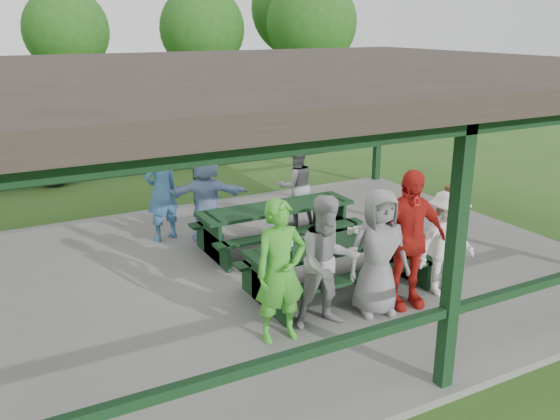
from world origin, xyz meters
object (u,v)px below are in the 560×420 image
contestant_red (407,239)px  spectator_grey (296,186)px  picnic_table_far (276,221)px  contestant_grey_left (328,262)px  farm_trailer (8,155)px  picnic_table_near (337,260)px  spectator_blue (162,191)px  contestant_white_fedora (446,243)px  spectator_lblue (206,197)px  contestant_grey_mid (378,252)px  contestant_green (280,271)px  pickup_truck (199,130)px

contestant_red → spectator_grey: size_ratio=1.26×
picnic_table_far → contestant_grey_left: contestant_grey_left is taller
picnic_table_far → farm_trailer: farm_trailer is taller
picnic_table_near → spectator_blue: spectator_blue is taller
contestant_white_fedora → farm_trailer: bearing=116.9°
spectator_lblue → spectator_grey: 1.86m
contestant_grey_left → contestant_white_fedora: contestant_grey_left is taller
contestant_grey_left → spectator_grey: 4.13m
contestant_grey_mid → spectator_lblue: 3.92m
picnic_table_near → contestant_red: size_ratio=1.40×
contestant_green → farm_trailer: 10.48m
picnic_table_far → contestant_white_fedora: size_ratio=1.70×
contestant_grey_mid → contestant_white_fedora: size_ratio=1.07×
contestant_grey_mid → spectator_blue: 4.49m
picnic_table_near → spectator_grey: (0.97, 2.92, 0.30)m
contestant_red → farm_trailer: contestant_red is taller
picnic_table_far → spectator_lblue: 1.37m
contestant_red → picnic_table_near: bearing=134.5°
spectator_lblue → farm_trailer: size_ratio=0.38×
spectator_lblue → spectator_blue: 0.81m
contestant_red → spectator_grey: 3.81m
contestant_grey_left → pickup_truck: size_ratio=0.32×
contestant_grey_mid → pickup_truck: size_ratio=0.32×
picnic_table_near → contestant_green: contestant_green is taller
picnic_table_near → pickup_truck: size_ratio=0.50×
contestant_grey_left → contestant_red: size_ratio=0.90×
picnic_table_far → spectator_grey: spectator_grey is taller
contestant_green → contestant_grey_mid: bearing=4.8°
spectator_grey → spectator_lblue: bearing=6.9°
contestant_white_fedora → spectator_blue: 5.08m
contestant_red → pickup_truck: contestant_red is taller
spectator_blue → spectator_grey: spectator_blue is taller
contestant_grey_left → contestant_grey_mid: 0.80m
picnic_table_far → spectator_blue: bearing=141.7°
picnic_table_near → contestant_grey_mid: 0.95m
contestant_white_fedora → pickup_truck: size_ratio=0.30×
contestant_grey_left → spectator_lblue: bearing=101.2°
contestant_white_fedora → contestant_grey_left: bearing=-179.4°
contestant_green → spectator_grey: bearing=62.3°
picnic_table_near → picnic_table_far: bearing=88.5°
contestant_white_fedora → farm_trailer: 11.38m
contestant_grey_mid → spectator_grey: 3.88m
picnic_table_near → pickup_truck: bearing=80.2°
picnic_table_far → contestant_red: size_ratio=1.41×
picnic_table_near → picnic_table_far: size_ratio=0.99×
contestant_red → spectator_blue: 4.71m
contestant_grey_mid → spectator_blue: size_ratio=0.95×
spectator_lblue → farm_trailer: (-2.83, 6.42, -0.17)m
contestant_white_fedora → pickup_truck: (0.49, 11.26, -0.14)m
pickup_truck → picnic_table_near: bearing=161.0°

